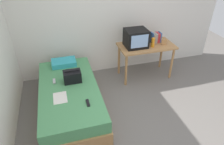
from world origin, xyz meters
The scene contains 13 objects.
ground_plane centered at (0.00, 0.00, 0.00)m, with size 8.00×8.00×0.00m, color slate.
wall_back centered at (0.00, 2.00, 1.30)m, with size 5.20×0.10×2.60m, color silver.
bed centered at (-1.04, 0.77, 0.25)m, with size 1.00×2.00×0.50m.
desk centered at (0.67, 1.45, 0.65)m, with size 1.16×0.60×0.75m.
tv centered at (0.43, 1.46, 0.93)m, with size 0.44×0.39×0.36m.
water_bottle centered at (0.75, 1.34, 0.85)m, with size 0.07×0.07×0.19m, color orange.
book_row centered at (0.91, 1.55, 0.85)m, with size 0.22×0.17×0.22m.
picture_frame centered at (1.03, 1.37, 0.81)m, with size 0.11×0.02×0.12m, color #B27F4C.
pillow centered at (-1.04, 1.54, 0.55)m, with size 0.47×0.31×0.10m, color #33A8B7.
handbag centered at (-0.94, 0.92, 0.60)m, with size 0.30×0.20×0.22m.
magazine centered at (-1.19, 0.51, 0.51)m, with size 0.21×0.29×0.01m, color white.
remote_dark centered at (-0.79, 0.27, 0.51)m, with size 0.04×0.16×0.02m, color black.
remote_silver centered at (-1.26, 0.99, 0.51)m, with size 0.04×0.14×0.02m, color #B7B7BC.
Camera 1 is at (-1.08, -2.07, 2.55)m, focal length 32.51 mm.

